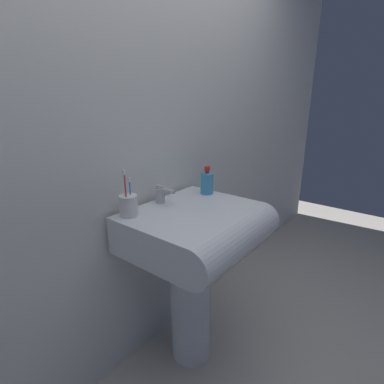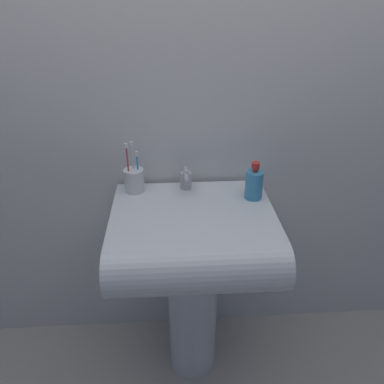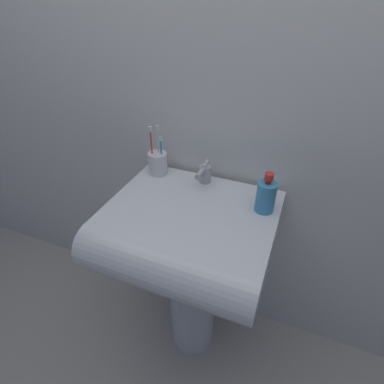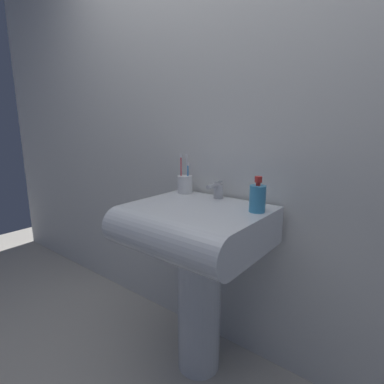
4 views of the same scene
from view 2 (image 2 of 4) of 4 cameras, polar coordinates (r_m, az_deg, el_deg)
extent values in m
plane|color=#ADA89E|center=(2.06, 0.08, -24.14)|extent=(6.00, 6.00, 0.00)
cube|color=silver|center=(1.59, -0.57, 12.47)|extent=(5.00, 0.05, 2.40)
cylinder|color=white|center=(1.80, 0.09, -17.36)|extent=(0.22, 0.22, 0.70)
cube|color=white|center=(1.51, 0.11, -5.69)|extent=(0.64, 0.48, 0.18)
cylinder|color=white|center=(1.32, 0.80, -11.56)|extent=(0.64, 0.18, 0.18)
cylinder|color=#B7B7BC|center=(1.60, -0.94, 1.81)|extent=(0.05, 0.05, 0.07)
cylinder|color=#B7B7BC|center=(1.54, -0.86, 2.24)|extent=(0.02, 0.10, 0.02)
cube|color=#B7B7BC|center=(1.58, -0.95, 3.40)|extent=(0.01, 0.06, 0.01)
cylinder|color=white|center=(1.60, -8.82, 1.77)|extent=(0.08, 0.08, 0.10)
cylinder|color=#D83F4C|center=(1.56, -9.69, 3.50)|extent=(0.01, 0.01, 0.19)
cube|color=white|center=(1.52, -10.00, 6.99)|extent=(0.01, 0.01, 0.02)
cylinder|color=#338CD8|center=(1.58, -8.23, 3.07)|extent=(0.01, 0.01, 0.14)
cube|color=white|center=(1.55, -8.44, 5.76)|extent=(0.01, 0.01, 0.02)
cylinder|color=white|center=(1.59, -8.93, 3.90)|extent=(0.01, 0.01, 0.18)
cube|color=white|center=(1.55, -9.21, 7.29)|extent=(0.01, 0.01, 0.02)
cylinder|color=#3F99CC|center=(1.54, 9.42, 1.08)|extent=(0.07, 0.07, 0.12)
cylinder|color=red|center=(1.51, 9.62, 3.32)|extent=(0.02, 0.02, 0.02)
cylinder|color=red|center=(1.50, 9.69, 4.02)|extent=(0.03, 0.03, 0.03)
camera|label=1|loc=(1.09, -68.04, -2.33)|focal=28.00mm
camera|label=3|loc=(0.59, 44.21, 14.05)|focal=28.00mm
camera|label=4|loc=(1.00, 67.73, -14.20)|focal=28.00mm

